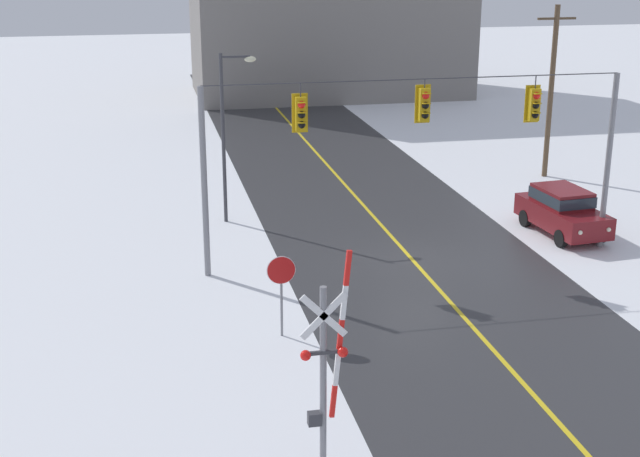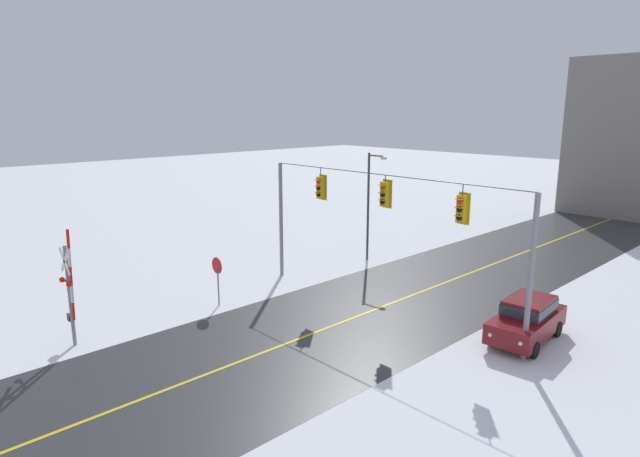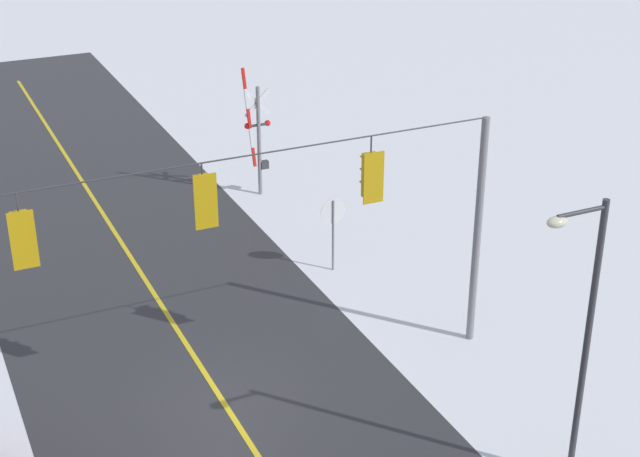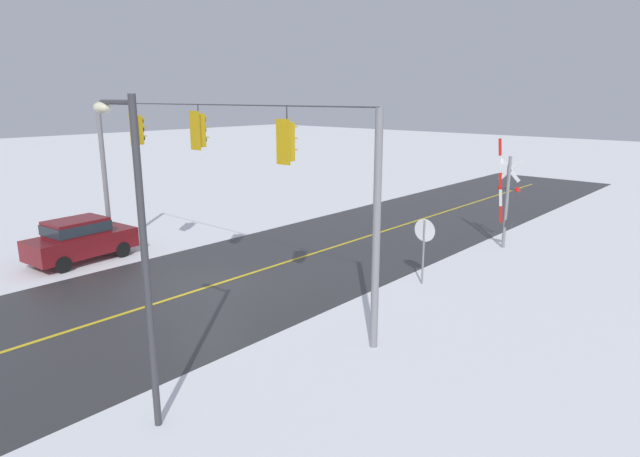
{
  "view_description": "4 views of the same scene",
  "coord_description": "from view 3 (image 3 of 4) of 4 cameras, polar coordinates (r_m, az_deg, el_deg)",
  "views": [
    {
      "loc": [
        -8.96,
        -27.43,
        10.47
      ],
      "look_at": [
        -3.94,
        -3.32,
        2.46
      ],
      "focal_mm": 49.94,
      "sensor_mm": 36.0,
      "label": 1
    },
    {
      "loc": [
        15.02,
        -17.87,
        9.01
      ],
      "look_at": [
        -3.12,
        -0.75,
        3.39
      ],
      "focal_mm": 29.95,
      "sensor_mm": 36.0,
      "label": 2
    },
    {
      "loc": [
        6.01,
        18.41,
        13.61
      ],
      "look_at": [
        -3.8,
        -2.65,
        2.75
      ],
      "focal_mm": 54.11,
      "sensor_mm": 36.0,
      "label": 3
    },
    {
      "loc": [
        -14.6,
        10.72,
        6.45
      ],
      "look_at": [
        -3.3,
        -2.04,
        2.24
      ],
      "focal_mm": 30.08,
      "sensor_mm": 36.0,
      "label": 4
    }
  ],
  "objects": [
    {
      "name": "streetlamp_near",
      "position": [
        19.73,
        15.21,
        -5.34
      ],
      "size": [
        1.39,
        0.28,
        6.5
      ],
      "color": "#38383D",
      "rests_on": "ground"
    },
    {
      "name": "signal_span",
      "position": [
        21.51,
        -6.4,
        -0.95
      ],
      "size": [
        14.2,
        0.47,
        6.22
      ],
      "color": "gray",
      "rests_on": "ground"
    },
    {
      "name": "ground_plane",
      "position": [
        23.67,
        -5.74,
        -10.19
      ],
      "size": [
        160.0,
        160.0,
        0.0
      ],
      "primitive_type": "plane",
      "color": "white"
    },
    {
      "name": "railroad_crossing",
      "position": [
        34.09,
        -3.72,
        5.61
      ],
      "size": [
        1.06,
        0.31,
        4.72
      ],
      "color": "gray",
      "rests_on": "ground"
    },
    {
      "name": "stop_sign",
      "position": [
        28.74,
        0.77,
        0.61
      ],
      "size": [
        0.8,
        0.09,
        2.35
      ],
      "color": "gray",
      "rests_on": "ground"
    }
  ]
}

